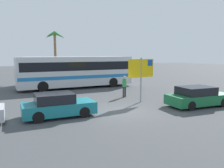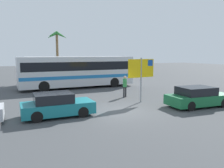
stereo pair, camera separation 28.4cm
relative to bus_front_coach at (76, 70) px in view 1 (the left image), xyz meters
The scene contains 8 objects.
ground 10.81m from the bus_front_coach, 92.97° to the right, with size 120.00×120.00×0.00m, color #424447.
bus_front_coach is the anchor object (origin of this frame).
bus_rear_coach 3.97m from the bus_front_coach, 74.78° to the left, with size 11.54×2.69×3.17m.
ferry_sign 9.09m from the bus_front_coach, 76.87° to the right, with size 2.20×0.25×3.20m.
car_green 12.59m from the bus_front_coach, 67.96° to the right, with size 4.39×2.12×1.32m.
car_teal 11.00m from the bus_front_coach, 112.86° to the right, with size 3.95×1.87×1.32m.
pedestrian_by_bus 6.93m from the bus_front_coach, 73.86° to the right, with size 0.32×0.32×1.72m.
palm_tree_seaside 8.41m from the bus_front_coach, 92.94° to the left, with size 2.72×2.85×6.39m.
Camera 1 is at (-6.47, -11.88, 3.46)m, focal length 36.71 mm.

